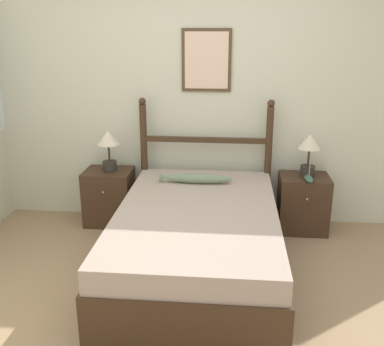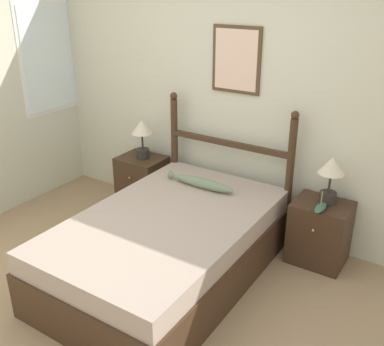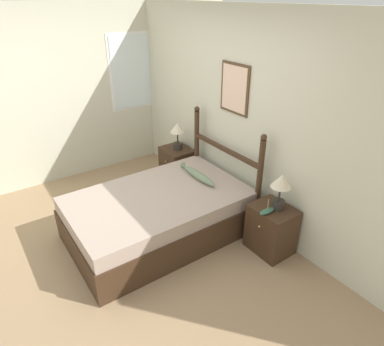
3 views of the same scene
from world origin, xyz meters
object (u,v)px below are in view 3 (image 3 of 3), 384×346
nightstand_right (271,229)px  fish_pillow (198,175)px  table_lamp_right (281,186)px  model_boat (267,211)px  table_lamp_left (178,132)px  nightstand_left (177,165)px  bed (159,215)px

nightstand_right → fish_pillow: size_ratio=0.84×
table_lamp_right → model_boat: (-0.01, -0.15, -0.25)m
model_boat → table_lamp_left: bearing=176.3°
nightstand_left → bed: bearing=-42.4°
nightstand_left → table_lamp_left: size_ratio=1.36×
fish_pillow → nightstand_left: bearing=163.3°
table_lamp_right → model_boat: table_lamp_right is taller
nightstand_right → table_lamp_left: bearing=179.9°
model_boat → fish_pillow: model_boat is taller
fish_pillow → nightstand_right: bearing=14.8°
table_lamp_right → nightstand_left: bearing=-179.1°
table_lamp_left → model_boat: size_ratio=1.93×
table_lamp_left → nightstand_left: bearing=-172.5°
table_lamp_right → fish_pillow: (-1.06, -0.30, -0.24)m
nightstand_right → table_lamp_right: size_ratio=1.36×
model_boat → nightstand_right: bearing=96.7°
table_lamp_right → model_boat: size_ratio=1.93×
table_lamp_left → model_boat: bearing=-3.7°
nightstand_right → table_lamp_right: bearing=52.5°
table_lamp_left → fish_pillow: table_lamp_left is taller
nightstand_right → table_lamp_right: table_lamp_right is taller
model_boat → nightstand_left: bearing=176.4°
nightstand_right → model_boat: model_boat is taller
nightstand_left → table_lamp_left: bearing=7.5°
model_boat → fish_pillow: bearing=-171.8°
fish_pillow → model_boat: bearing=8.2°
nightstand_left → fish_pillow: fish_pillow is taller
nightstand_left → fish_pillow: size_ratio=0.84×
table_lamp_right → fish_pillow: size_ratio=0.61×
table_lamp_left → table_lamp_right: 1.95m
bed → model_boat: (0.99, 0.77, 0.31)m
bed → table_lamp_left: bearing=136.8°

